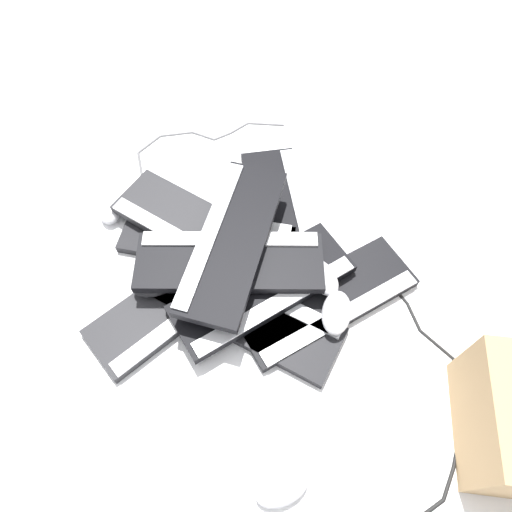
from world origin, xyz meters
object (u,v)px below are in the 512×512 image
(keyboard_4, at_px, (281,214))
(mouse_1, at_px, (336,313))
(mouse_3, at_px, (321,276))
(keyboard_7, at_px, (232,239))
(keyboard_8, at_px, (195,227))
(keyboard_6, at_px, (230,261))
(keyboard_1, at_px, (178,299))
(keyboard_5, at_px, (263,289))
(mouse_4, at_px, (282,487))
(mouse_2, at_px, (155,283))
(mouse_0, at_px, (112,207))
(keyboard_2, at_px, (250,313))
(keyboard_3, at_px, (327,301))
(keyboard_0, at_px, (207,239))

(keyboard_4, relative_size, mouse_1, 4.18)
(mouse_1, height_order, mouse_3, same)
(keyboard_7, relative_size, mouse_3, 3.99)
(keyboard_8, bearing_deg, keyboard_6, -177.65)
(keyboard_1, relative_size, keyboard_5, 1.00)
(mouse_4, bearing_deg, mouse_2, -79.57)
(keyboard_7, height_order, mouse_3, keyboard_7)
(keyboard_1, distance_m, mouse_0, 0.33)
(keyboard_6, xyz_separation_m, mouse_1, (-0.24, -0.13, -0.02))
(mouse_3, bearing_deg, keyboard_1, 67.85)
(keyboard_7, height_order, mouse_2, keyboard_7)
(keyboard_5, relative_size, mouse_2, 4.09)
(mouse_2, height_order, mouse_3, same)
(keyboard_7, relative_size, mouse_1, 3.99)
(keyboard_7, distance_m, mouse_4, 0.53)
(keyboard_1, relative_size, keyboard_2, 0.98)
(keyboard_1, xyz_separation_m, mouse_2, (0.05, 0.03, 0.04))
(keyboard_6, distance_m, mouse_3, 0.22)
(keyboard_1, relative_size, mouse_0, 4.10)
(keyboard_3, bearing_deg, keyboard_6, 36.18)
(keyboard_3, height_order, keyboard_8, keyboard_8)
(mouse_0, bearing_deg, keyboard_2, 48.90)
(keyboard_3, height_order, mouse_0, mouse_0)
(keyboard_2, bearing_deg, keyboard_0, -8.07)
(keyboard_0, distance_m, keyboard_1, 0.18)
(keyboard_1, distance_m, mouse_3, 0.35)
(mouse_3, bearing_deg, keyboard_4, -6.30)
(mouse_4, bearing_deg, keyboard_2, -103.49)
(keyboard_6, height_order, keyboard_8, keyboard_6)
(keyboard_2, height_order, keyboard_7, keyboard_7)
(keyboard_2, xyz_separation_m, mouse_3, (-0.04, -0.18, 0.04))
(keyboard_6, distance_m, mouse_2, 0.18)
(keyboard_4, height_order, mouse_4, mouse_4)
(keyboard_2, xyz_separation_m, keyboard_3, (-0.08, -0.17, 0.00))
(keyboard_0, height_order, keyboard_5, keyboard_5)
(keyboard_6, relative_size, mouse_2, 4.03)
(keyboard_0, xyz_separation_m, keyboard_7, (-0.09, -0.02, 0.09))
(keyboard_4, distance_m, mouse_2, 0.38)
(keyboard_4, relative_size, keyboard_6, 1.04)
(mouse_0, xyz_separation_m, mouse_3, (-0.50, -0.30, 0.03))
(keyboard_1, relative_size, keyboard_7, 1.03)
(keyboard_0, distance_m, keyboard_8, 0.04)
(keyboard_6, relative_size, mouse_3, 4.03)
(keyboard_0, distance_m, keyboard_3, 0.34)
(keyboard_1, relative_size, mouse_3, 4.10)
(keyboard_7, xyz_separation_m, mouse_3, (-0.18, -0.13, -0.05))
(keyboard_4, bearing_deg, keyboard_2, 128.00)
(keyboard_2, height_order, keyboard_3, same)
(keyboard_3, bearing_deg, keyboard_8, 23.57)
(keyboard_2, bearing_deg, keyboard_5, -69.28)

